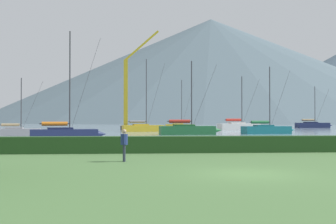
{
  "coord_description": "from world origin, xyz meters",
  "views": [
    {
      "loc": [
        -4.55,
        -16.76,
        2.17
      ],
      "look_at": [
        1.54,
        59.02,
        3.36
      ],
      "focal_mm": 46.49,
      "sensor_mm": 36.0,
      "label": 1
    }
  ],
  "objects_px": {
    "sailboat_slip_3": "(18,131)",
    "sailboat_slip_8": "(188,129)",
    "sailboat_slip_4": "(144,128)",
    "person_seated_viewer": "(124,142)",
    "sailboat_slip_6": "(267,129)",
    "sailboat_slip_9": "(313,125)",
    "sailboat_slip_12": "(180,126)",
    "sailboat_slip_1": "(65,133)",
    "sailboat_slip_2": "(239,126)",
    "dock_crane": "(127,97)"
  },
  "relations": [
    {
      "from": "sailboat_slip_3",
      "to": "sailboat_slip_8",
      "type": "bearing_deg",
      "value": -2.88
    },
    {
      "from": "sailboat_slip_4",
      "to": "person_seated_viewer",
      "type": "height_order",
      "value": "sailboat_slip_4"
    },
    {
      "from": "sailboat_slip_6",
      "to": "sailboat_slip_9",
      "type": "relative_size",
      "value": 0.98
    },
    {
      "from": "sailboat_slip_12",
      "to": "sailboat_slip_9",
      "type": "bearing_deg",
      "value": 5.02
    },
    {
      "from": "sailboat_slip_4",
      "to": "sailboat_slip_8",
      "type": "distance_m",
      "value": 15.68
    },
    {
      "from": "sailboat_slip_3",
      "to": "person_seated_viewer",
      "type": "bearing_deg",
      "value": -76.25
    },
    {
      "from": "sailboat_slip_8",
      "to": "sailboat_slip_1",
      "type": "bearing_deg",
      "value": -142.2
    },
    {
      "from": "sailboat_slip_2",
      "to": "sailboat_slip_8",
      "type": "relative_size",
      "value": 1.03
    },
    {
      "from": "sailboat_slip_3",
      "to": "sailboat_slip_9",
      "type": "relative_size",
      "value": 0.75
    },
    {
      "from": "sailboat_slip_1",
      "to": "sailboat_slip_4",
      "type": "bearing_deg",
      "value": 58.23
    },
    {
      "from": "sailboat_slip_8",
      "to": "sailboat_slip_9",
      "type": "relative_size",
      "value": 1.02
    },
    {
      "from": "sailboat_slip_12",
      "to": "person_seated_viewer",
      "type": "bearing_deg",
      "value": -100.98
    },
    {
      "from": "sailboat_slip_4",
      "to": "sailboat_slip_8",
      "type": "xyz_separation_m",
      "value": [
        5.73,
        -14.6,
        0.03
      ]
    },
    {
      "from": "sailboat_slip_2",
      "to": "sailboat_slip_9",
      "type": "distance_m",
      "value": 28.59
    },
    {
      "from": "sailboat_slip_1",
      "to": "person_seated_viewer",
      "type": "xyz_separation_m",
      "value": [
        6.64,
        -23.9,
        0.3
      ]
    },
    {
      "from": "sailboat_slip_2",
      "to": "sailboat_slip_4",
      "type": "relative_size",
      "value": 0.85
    },
    {
      "from": "dock_crane",
      "to": "sailboat_slip_2",
      "type": "bearing_deg",
      "value": -6.79
    },
    {
      "from": "sailboat_slip_1",
      "to": "sailboat_slip_2",
      "type": "relative_size",
      "value": 1.09
    },
    {
      "from": "sailboat_slip_1",
      "to": "dock_crane",
      "type": "height_order",
      "value": "dock_crane"
    },
    {
      "from": "sailboat_slip_3",
      "to": "sailboat_slip_8",
      "type": "relative_size",
      "value": 0.73
    },
    {
      "from": "sailboat_slip_4",
      "to": "sailboat_slip_12",
      "type": "xyz_separation_m",
      "value": [
        8.61,
        22.54,
        -0.08
      ]
    },
    {
      "from": "sailboat_slip_3",
      "to": "person_seated_viewer",
      "type": "distance_m",
      "value": 37.51
    },
    {
      "from": "sailboat_slip_9",
      "to": "sailboat_slip_12",
      "type": "distance_m",
      "value": 32.72
    },
    {
      "from": "sailboat_slip_8",
      "to": "person_seated_viewer",
      "type": "height_order",
      "value": "sailboat_slip_8"
    },
    {
      "from": "sailboat_slip_1",
      "to": "sailboat_slip_12",
      "type": "height_order",
      "value": "sailboat_slip_1"
    },
    {
      "from": "sailboat_slip_4",
      "to": "dock_crane",
      "type": "bearing_deg",
      "value": 93.92
    },
    {
      "from": "sailboat_slip_3",
      "to": "dock_crane",
      "type": "height_order",
      "value": "dock_crane"
    },
    {
      "from": "sailboat_slip_9",
      "to": "sailboat_slip_12",
      "type": "height_order",
      "value": "sailboat_slip_12"
    },
    {
      "from": "sailboat_slip_8",
      "to": "person_seated_viewer",
      "type": "bearing_deg",
      "value": -106.08
    },
    {
      "from": "sailboat_slip_1",
      "to": "sailboat_slip_6",
      "type": "distance_m",
      "value": 30.53
    },
    {
      "from": "sailboat_slip_9",
      "to": "sailboat_slip_1",
      "type": "bearing_deg",
      "value": -135.26
    },
    {
      "from": "sailboat_slip_4",
      "to": "dock_crane",
      "type": "height_order",
      "value": "dock_crane"
    },
    {
      "from": "sailboat_slip_3",
      "to": "sailboat_slip_12",
      "type": "height_order",
      "value": "sailboat_slip_12"
    },
    {
      "from": "sailboat_slip_2",
      "to": "sailboat_slip_4",
      "type": "bearing_deg",
      "value": -166.04
    },
    {
      "from": "sailboat_slip_2",
      "to": "person_seated_viewer",
      "type": "bearing_deg",
      "value": -120.83
    },
    {
      "from": "sailboat_slip_3",
      "to": "sailboat_slip_6",
      "type": "relative_size",
      "value": 0.76
    },
    {
      "from": "sailboat_slip_8",
      "to": "dock_crane",
      "type": "xyz_separation_m",
      "value": [
        -8.66,
        26.2,
        5.65
      ]
    },
    {
      "from": "sailboat_slip_3",
      "to": "dock_crane",
      "type": "bearing_deg",
      "value": 55.96
    },
    {
      "from": "sailboat_slip_6",
      "to": "dock_crane",
      "type": "xyz_separation_m",
      "value": [
        -20.45,
        23.82,
        5.7
      ]
    },
    {
      "from": "dock_crane",
      "to": "sailboat_slip_6",
      "type": "bearing_deg",
      "value": -49.35
    },
    {
      "from": "sailboat_slip_12",
      "to": "person_seated_viewer",
      "type": "relative_size",
      "value": 6.59
    },
    {
      "from": "sailboat_slip_2",
      "to": "sailboat_slip_3",
      "type": "relative_size",
      "value": 1.4
    },
    {
      "from": "sailboat_slip_3",
      "to": "dock_crane",
      "type": "relative_size",
      "value": 0.38
    },
    {
      "from": "sailboat_slip_1",
      "to": "sailboat_slip_3",
      "type": "bearing_deg",
      "value": 111.2
    },
    {
      "from": "sailboat_slip_6",
      "to": "dock_crane",
      "type": "relative_size",
      "value": 0.5
    },
    {
      "from": "sailboat_slip_2",
      "to": "sailboat_slip_4",
      "type": "height_order",
      "value": "sailboat_slip_4"
    },
    {
      "from": "sailboat_slip_6",
      "to": "sailboat_slip_8",
      "type": "height_order",
      "value": "sailboat_slip_8"
    },
    {
      "from": "sailboat_slip_1",
      "to": "sailboat_slip_9",
      "type": "height_order",
      "value": "sailboat_slip_1"
    },
    {
      "from": "sailboat_slip_6",
      "to": "sailboat_slip_12",
      "type": "bearing_deg",
      "value": 95.42
    },
    {
      "from": "sailboat_slip_3",
      "to": "sailboat_slip_9",
      "type": "distance_m",
      "value": 72.24
    }
  ]
}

